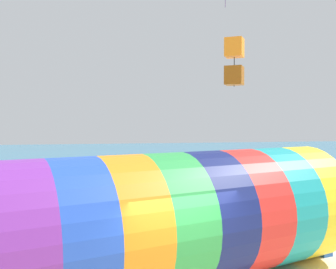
# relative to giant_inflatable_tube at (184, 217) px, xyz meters

# --- Properties ---
(sea) EXTENTS (120.00, 40.00, 0.10)m
(sea) POSITION_rel_giant_inflatable_tube_xyz_m (-0.29, 38.01, -1.59)
(sea) COLOR teal
(sea) RESTS_ON ground
(giant_inflatable_tube) EXTENTS (9.48, 5.84, 3.28)m
(giant_inflatable_tube) POSITION_rel_giant_inflatable_tube_xyz_m (0.00, 0.00, 0.00)
(giant_inflatable_tube) COLOR purple
(giant_inflatable_tube) RESTS_ON ground
(kite_handler) EXTENTS (0.40, 0.29, 1.63)m
(kite_handler) POSITION_rel_giant_inflatable_tube_xyz_m (4.47, 1.70, -0.82)
(kite_handler) COLOR #726651
(kite_handler) RESTS_ON ground
(kite_orange_box) EXTENTS (0.78, 0.78, 1.62)m
(kite_orange_box) POSITION_rel_giant_inflatable_tube_xyz_m (2.32, 2.66, 4.36)
(kite_orange_box) COLOR orange
(bystander_far_left) EXTENTS (0.32, 0.41, 1.64)m
(bystander_far_left) POSITION_rel_giant_inflatable_tube_xyz_m (10.54, 10.83, -0.81)
(bystander_far_left) COLOR #383D56
(bystander_far_left) RESTS_ON ground
(cooler_box) EXTENTS (0.48, 0.59, 0.36)m
(cooler_box) POSITION_rel_giant_inflatable_tube_xyz_m (4.56, 1.10, -1.46)
(cooler_box) COLOR #2659B2
(cooler_box) RESTS_ON ground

